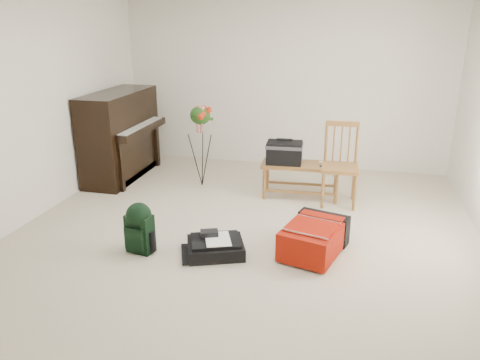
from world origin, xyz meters
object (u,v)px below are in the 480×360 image
(bench, at_px, (290,156))
(green_backpack, at_px, (139,225))
(dining_chair, at_px, (340,165))
(red_suitcase, at_px, (314,236))
(flower_stand, at_px, (201,146))
(black_duffel, at_px, (215,246))
(piano, at_px, (121,137))

(bench, height_order, green_backpack, bench)
(green_backpack, bearing_deg, dining_chair, 55.60)
(red_suitcase, relative_size, flower_stand, 0.75)
(flower_stand, bearing_deg, black_duffel, -46.84)
(piano, xyz_separation_m, green_backpack, (1.26, -2.14, -0.31))
(red_suitcase, bearing_deg, green_backpack, -150.56)
(piano, height_order, black_duffel, piano)
(flower_stand, bearing_deg, dining_chair, 14.79)
(piano, distance_m, flower_stand, 1.26)
(red_suitcase, xyz_separation_m, flower_stand, (-1.71, 1.60, 0.39))
(green_backpack, bearing_deg, bench, 68.57)
(green_backpack, bearing_deg, black_duffel, 21.15)
(black_duffel, bearing_deg, flower_stand, 90.18)
(piano, bearing_deg, red_suitcase, -29.96)
(bench, xyz_separation_m, green_backpack, (-1.23, -1.89, -0.26))
(bench, distance_m, black_duffel, 1.89)
(dining_chair, height_order, black_duffel, dining_chair)
(piano, bearing_deg, bench, -5.55)
(piano, relative_size, black_duffel, 2.23)
(dining_chair, bearing_deg, red_suitcase, -99.85)
(dining_chair, bearing_deg, bench, 170.41)
(red_suitcase, distance_m, black_duffel, 1.00)
(bench, bearing_deg, dining_chair, -10.35)
(dining_chair, height_order, red_suitcase, dining_chair)
(bench, bearing_deg, piano, 171.22)
(red_suitcase, distance_m, flower_stand, 2.38)
(bench, distance_m, red_suitcase, 1.59)
(piano, height_order, green_backpack, piano)
(black_duffel, height_order, flower_stand, flower_stand)
(dining_chair, relative_size, flower_stand, 0.89)
(bench, height_order, flower_stand, flower_stand)
(bench, xyz_separation_m, dining_chair, (0.65, -0.08, -0.05))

